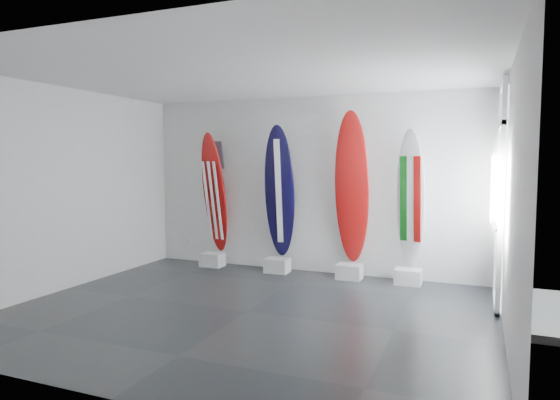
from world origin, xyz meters
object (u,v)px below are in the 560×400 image
at_px(surfboard_navy, 280,192).
at_px(surfboard_swiss, 352,188).
at_px(surfboard_usa, 214,193).
at_px(surfboard_italy, 411,199).

bearing_deg(surfboard_navy, surfboard_swiss, -7.89).
height_order(surfboard_usa, surfboard_swiss, surfboard_swiss).
bearing_deg(surfboard_navy, surfboard_usa, 172.11).
bearing_deg(surfboard_swiss, surfboard_italy, -0.04).
bearing_deg(surfboard_italy, surfboard_usa, -159.22).
xyz_separation_m(surfboard_usa, surfboard_navy, (1.28, 0.00, 0.05)).
bearing_deg(surfboard_swiss, surfboard_usa, 179.96).
bearing_deg(surfboard_usa, surfboard_italy, 9.47).
distance_m(surfboard_navy, surfboard_italy, 2.20).
relative_size(surfboard_usa, surfboard_navy, 0.96).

